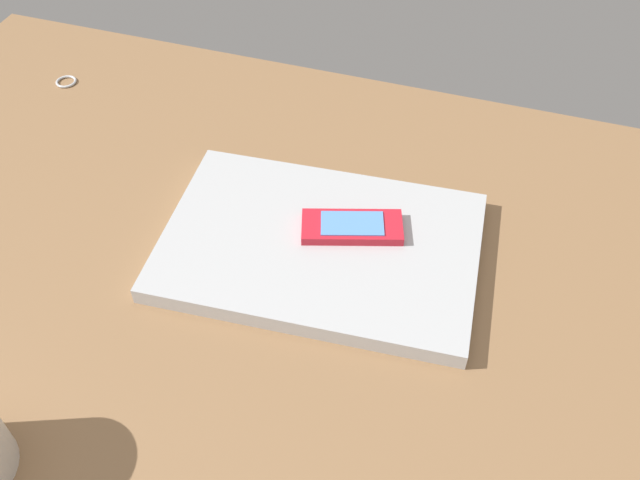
# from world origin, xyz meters

# --- Properties ---
(desk_surface) EXTENTS (1.20, 0.80, 0.03)m
(desk_surface) POSITION_xyz_m (0.00, 0.00, 0.01)
(desk_surface) COLOR olive
(desk_surface) RESTS_ON ground
(laptop_closed) EXTENTS (0.37, 0.26, 0.02)m
(laptop_closed) POSITION_xyz_m (-0.05, -0.05, 0.04)
(laptop_closed) COLOR #B7BABC
(laptop_closed) RESTS_ON desk_surface
(cell_phone_on_laptop) EXTENTS (0.12, 0.08, 0.01)m
(cell_phone_on_laptop) POSITION_xyz_m (-0.08, -0.08, 0.06)
(cell_phone_on_laptop) COLOR red
(cell_phone_on_laptop) RESTS_ON laptop_closed
(key_ring) EXTENTS (0.03, 0.03, 0.00)m
(key_ring) POSITION_xyz_m (0.40, -0.25, 0.03)
(key_ring) COLOR silver
(key_ring) RESTS_ON desk_surface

